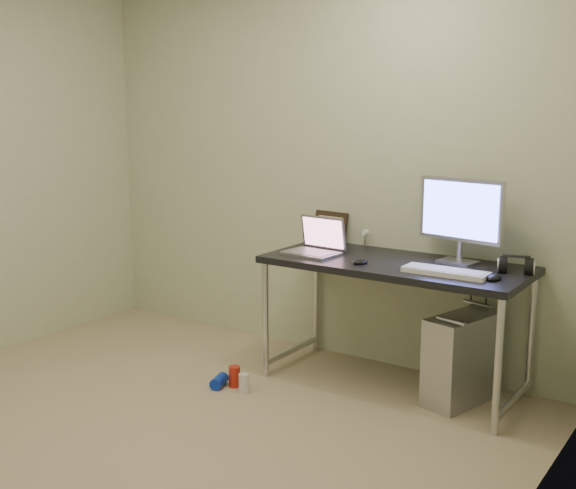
% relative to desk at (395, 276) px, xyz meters
% --- Properties ---
extents(floor, '(3.50, 3.50, 0.00)m').
position_rel_desk_xyz_m(floor, '(-0.72, -1.42, -0.67)').
color(floor, tan).
rests_on(floor, ground).
extents(wall_back, '(3.50, 0.02, 2.50)m').
position_rel_desk_xyz_m(wall_back, '(-0.72, 0.33, 0.58)').
color(wall_back, beige).
rests_on(wall_back, ground).
extents(wall_right, '(0.02, 3.50, 2.50)m').
position_rel_desk_xyz_m(wall_right, '(1.03, -1.42, 0.58)').
color(wall_right, beige).
rests_on(wall_right, ground).
extents(desk, '(1.50, 0.65, 0.75)m').
position_rel_desk_xyz_m(desk, '(0.00, 0.00, 0.00)').
color(desk, black).
rests_on(desk, ground).
extents(tower_computer, '(0.32, 0.51, 0.53)m').
position_rel_desk_xyz_m(tower_computer, '(0.42, 0.02, -0.42)').
color(tower_computer, silver).
rests_on(tower_computer, ground).
extents(cable_a, '(0.01, 0.16, 0.69)m').
position_rel_desk_xyz_m(cable_a, '(0.37, 0.28, -0.27)').
color(cable_a, black).
rests_on(cable_a, ground).
extents(cable_b, '(0.02, 0.11, 0.71)m').
position_rel_desk_xyz_m(cable_b, '(0.46, 0.26, -0.29)').
color(cable_b, black).
rests_on(cable_b, ground).
extents(can_red, '(0.09, 0.09, 0.12)m').
position_rel_desk_xyz_m(can_red, '(-0.76, -0.53, -0.60)').
color(can_red, red).
rests_on(can_red, ground).
extents(can_white, '(0.07, 0.07, 0.11)m').
position_rel_desk_xyz_m(can_white, '(-0.66, -0.56, -0.61)').
color(can_white, silver).
rests_on(can_white, ground).
extents(can_blue, '(0.11, 0.14, 0.07)m').
position_rel_desk_xyz_m(can_blue, '(-0.83, -0.58, -0.63)').
color(can_blue, '#0D2FC5').
rests_on(can_blue, ground).
extents(laptop, '(0.33, 0.28, 0.22)m').
position_rel_desk_xyz_m(laptop, '(-0.49, -0.07, 0.13)').
color(laptop, '#BCBAC2').
rests_on(laptop, desk).
extents(monitor, '(0.51, 0.18, 0.48)m').
position_rel_desk_xyz_m(monitor, '(0.31, 0.16, 0.36)').
color(monitor, '#BCBAC2').
rests_on(monitor, desk).
extents(keyboard, '(0.45, 0.15, 0.03)m').
position_rel_desk_xyz_m(keyboard, '(0.36, -0.14, 0.10)').
color(keyboard, white).
rests_on(keyboard, desk).
extents(mouse_right, '(0.07, 0.11, 0.04)m').
position_rel_desk_xyz_m(mouse_right, '(0.61, -0.11, 0.10)').
color(mouse_right, black).
rests_on(mouse_right, desk).
extents(mouse_left, '(0.09, 0.11, 0.03)m').
position_rel_desk_xyz_m(mouse_left, '(-0.14, -0.16, 0.10)').
color(mouse_left, black).
rests_on(mouse_left, desk).
extents(headphones, '(0.20, 0.12, 0.12)m').
position_rel_desk_xyz_m(headphones, '(0.65, 0.11, 0.12)').
color(headphones, black).
rests_on(headphones, desk).
extents(picture_frame, '(0.25, 0.09, 0.20)m').
position_rel_desk_xyz_m(picture_frame, '(-0.61, 0.30, 0.18)').
color(picture_frame, black).
rests_on(picture_frame, desk).
extents(webcam, '(0.04, 0.03, 0.11)m').
position_rel_desk_xyz_m(webcam, '(-0.35, 0.28, 0.16)').
color(webcam, silver).
rests_on(webcam, desk).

